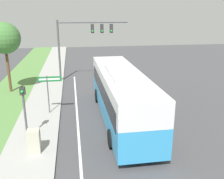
# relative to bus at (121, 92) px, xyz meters

# --- Properties ---
(ground_plane) EXTENTS (80.00, 80.00, 0.00)m
(ground_plane) POSITION_rel_bus_xyz_m (0.66, -2.69, -1.94)
(ground_plane) COLOR #424244
(sidewalk) EXTENTS (2.80, 80.00, 0.12)m
(sidewalk) POSITION_rel_bus_xyz_m (-5.54, -2.69, -1.88)
(sidewalk) COLOR #9E9E99
(sidewalk) RESTS_ON ground_plane
(lane_divider_near) EXTENTS (0.14, 30.00, 0.01)m
(lane_divider_near) POSITION_rel_bus_xyz_m (-2.94, -2.69, -1.93)
(lane_divider_near) COLOR silver
(lane_divider_near) RESTS_ON ground_plane
(bus) EXTENTS (2.74, 11.78, 3.57)m
(bus) POSITION_rel_bus_xyz_m (0.00, 0.00, 0.00)
(bus) COLOR #3393D1
(bus) RESTS_ON ground_plane
(signal_gantry) EXTENTS (7.27, 0.41, 6.28)m
(signal_gantry) POSITION_rel_bus_xyz_m (-1.83, 10.73, 2.73)
(signal_gantry) COLOR #4C4C51
(signal_gantry) RESTS_ON ground_plane
(pedestrian_signal) EXTENTS (0.28, 0.34, 3.18)m
(pedestrian_signal) POSITION_rel_bus_xyz_m (-5.86, -2.01, 0.22)
(pedestrian_signal) COLOR #4C4C51
(pedestrian_signal) RESTS_ON ground_plane
(street_sign) EXTENTS (1.67, 0.08, 2.84)m
(street_sign) POSITION_rel_bus_xyz_m (-4.81, 1.65, 0.10)
(street_sign) COLOR #4C4C51
(street_sign) RESTS_ON ground_plane
(utility_cabinet) EXTENTS (0.62, 0.53, 1.24)m
(utility_cabinet) POSITION_rel_bus_xyz_m (-5.24, -3.64, -1.20)
(utility_cabinet) COLOR #B7B29E
(utility_cabinet) RESTS_ON sidewalk
(roadside_tree) EXTENTS (2.71, 2.71, 6.16)m
(roadside_tree) POSITION_rel_bus_xyz_m (-8.77, 7.42, 2.94)
(roadside_tree) COLOR brown
(roadside_tree) RESTS_ON grass_verge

